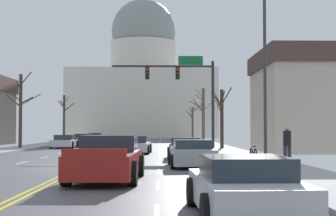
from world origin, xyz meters
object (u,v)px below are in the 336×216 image
object	(u,v)px
street_lamp_right	(259,57)
signal_gantry	(185,83)
sedan_near_04	(244,188)
sedan_oncoming_02	(95,138)
sedan_near_02	(192,154)
sedan_near_01	(185,149)
sedan_oncoming_01	(82,139)
sedan_near_00	(136,145)
pickup_truck_near_03	(107,160)
bicycle_parked	(253,156)
sedan_oncoming_00	(65,142)
pedestrian_00	(287,143)

from	to	relation	value
street_lamp_right	signal_gantry	bearing A→B (deg)	98.38
sedan_near_04	sedan_oncoming_02	distance (m)	58.17
street_lamp_right	sedan_near_02	world-z (taller)	street_lamp_right
sedan_near_01	sedan_oncoming_01	xyz separation A→B (m)	(-10.14, 27.34, -0.03)
sedan_near_00	sedan_near_02	size ratio (longest dim) A/B	0.94
street_lamp_right	pickup_truck_near_03	world-z (taller)	street_lamp_right
bicycle_parked	sedan_near_04	bearing A→B (deg)	-101.02
sedan_near_01	sedan_oncoming_00	bearing A→B (deg)	121.03
sedan_near_02	pickup_truck_near_03	xyz separation A→B (m)	(-3.23, -6.18, 0.10)
sedan_near_02	bicycle_parked	bearing A→B (deg)	8.34
pickup_truck_near_03	sedan_oncoming_02	bearing A→B (deg)	97.78
sedan_oncoming_00	bicycle_parked	world-z (taller)	sedan_oncoming_00
sedan_near_00	pickup_truck_near_03	bearing A→B (deg)	-90.25
sedan_near_04	sedan_oncoming_02	world-z (taller)	sedan_near_04
pickup_truck_near_03	signal_gantry	bearing A→B (deg)	80.58
sedan_near_02	sedan_oncoming_02	world-z (taller)	sedan_near_02
sedan_near_00	sedan_near_04	bearing A→B (deg)	-82.57
sedan_near_00	pickup_truck_near_03	world-z (taller)	pickup_truck_near_03
signal_gantry	sedan_near_02	xyz separation A→B (m)	(-0.44, -15.96, -4.69)
street_lamp_right	pedestrian_00	distance (m)	3.98
signal_gantry	sedan_near_01	bearing A→B (deg)	-92.70
pickup_truck_near_03	sedan_oncoming_01	distance (m)	40.40
pickup_truck_near_03	bicycle_parked	size ratio (longest dim) A/B	3.08
sedan_near_00	sedan_near_01	bearing A→B (deg)	-63.36
sedan_near_02	bicycle_parked	xyz separation A→B (m)	(2.90, 0.42, -0.11)
sedan_near_00	sedan_oncoming_01	bearing A→B (deg)	108.39
sedan_near_01	sedan_oncoming_01	distance (m)	29.16
sedan_near_00	bicycle_parked	distance (m)	13.53
sedan_oncoming_01	pedestrian_00	bearing A→B (deg)	-67.84
signal_gantry	bicycle_parked	size ratio (longest dim) A/B	4.47
pickup_truck_near_03	pedestrian_00	size ratio (longest dim) A/B	3.15
sedan_near_01	sedan_oncoming_01	world-z (taller)	sedan_near_01
street_lamp_right	sedan_oncoming_01	size ratio (longest dim) A/B	1.75
sedan_oncoming_00	pickup_truck_near_03	bearing A→B (deg)	-76.70
sedan_oncoming_02	sedan_oncoming_00	bearing A→B (deg)	-90.25
sedan_oncoming_02	bicycle_parked	bearing A→B (deg)	-73.41
sedan_near_04	bicycle_parked	bearing A→B (deg)	78.98
sedan_near_01	sedan_oncoming_02	world-z (taller)	sedan_near_01
street_lamp_right	pickup_truck_near_03	size ratio (longest dim) A/B	1.49
signal_gantry	sedan_near_00	world-z (taller)	signal_gantry
street_lamp_right	sedan_near_02	bearing A→B (deg)	162.87
sedan_near_00	pedestrian_00	size ratio (longest dim) A/B	2.56
sedan_near_01	pickup_truck_near_03	size ratio (longest dim) A/B	0.85
sedan_oncoming_01	pedestrian_00	xyz separation A→B (m)	(14.22, -34.91, 0.55)
bicycle_parked	sedan_near_01	bearing A→B (deg)	116.40
sedan_near_01	sedan_near_02	bearing A→B (deg)	-89.89
signal_gantry	sedan_near_01	size ratio (longest dim) A/B	1.71
street_lamp_right	sedan_near_04	size ratio (longest dim) A/B	1.78
pedestrian_00	sedan_near_01	bearing A→B (deg)	118.29
signal_gantry	sedan_oncoming_00	distance (m)	13.66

